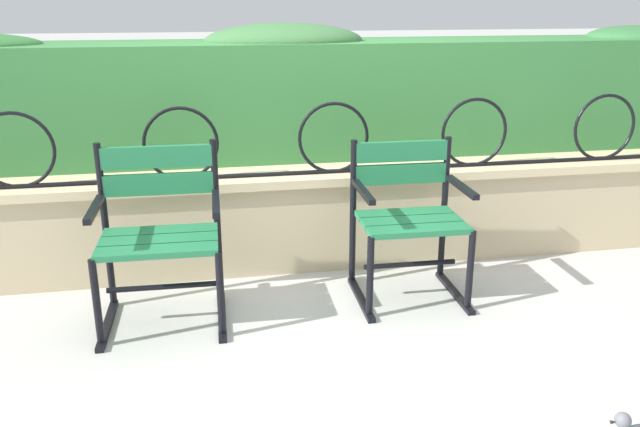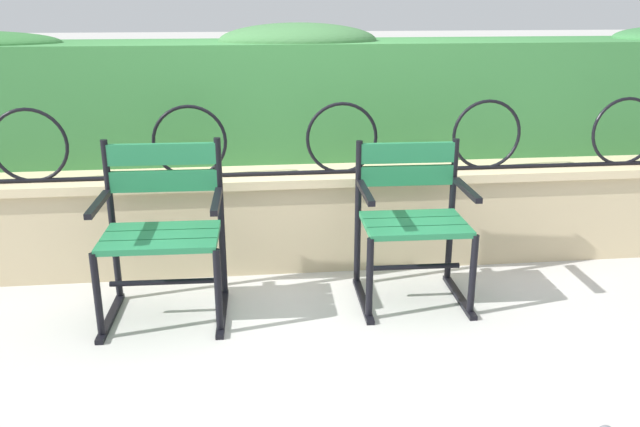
# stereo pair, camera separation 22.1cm
# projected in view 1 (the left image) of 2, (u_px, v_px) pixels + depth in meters

# --- Properties ---
(ground_plane) EXTENTS (60.00, 60.00, 0.00)m
(ground_plane) POSITION_uv_depth(u_px,v_px,m) (322.00, 319.00, 3.33)
(ground_plane) COLOR #B7B5AF
(stone_wall) EXTENTS (8.11, 0.41, 0.58)m
(stone_wall) POSITION_uv_depth(u_px,v_px,m) (298.00, 217.00, 3.95)
(stone_wall) COLOR #C6B289
(stone_wall) RESTS_ON ground
(iron_arch_fence) EXTENTS (7.56, 0.02, 0.42)m
(iron_arch_fence) POSITION_uv_depth(u_px,v_px,m) (264.00, 145.00, 3.70)
(iron_arch_fence) COLOR black
(iron_arch_fence) RESTS_ON stone_wall
(hedge_row) EXTENTS (7.95, 0.68, 0.83)m
(hedge_row) POSITION_uv_depth(u_px,v_px,m) (283.00, 94.00, 4.21)
(hedge_row) COLOR #387A3D
(hedge_row) RESTS_ON stone_wall
(park_chair_left) EXTENTS (0.62, 0.54, 0.88)m
(park_chair_left) POSITION_uv_depth(u_px,v_px,m) (160.00, 230.00, 3.21)
(park_chair_left) COLOR #237547
(park_chair_left) RESTS_ON ground
(park_chair_right) EXTENTS (0.58, 0.53, 0.84)m
(park_chair_right) POSITION_uv_depth(u_px,v_px,m) (408.00, 215.00, 3.49)
(park_chair_right) COLOR #237547
(park_chair_right) RESTS_ON ground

